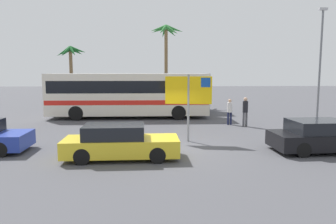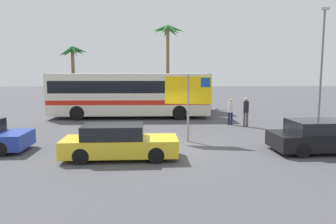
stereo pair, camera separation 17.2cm
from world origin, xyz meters
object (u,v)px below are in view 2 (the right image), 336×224
pedestrian_crossing_lot (230,110)px  pedestrian_near_sign (246,109)px  bus_rear_coach (141,90)px  car_yellow (118,142)px  ferry_sign (189,93)px  car_black (322,137)px  bus_front_coach (130,93)px

pedestrian_crossing_lot → pedestrian_near_sign: bearing=-140.8°
bus_rear_coach → car_yellow: bus_rear_coach is taller
ferry_sign → pedestrian_near_sign: ferry_sign is taller
ferry_sign → car_black: ferry_sign is taller
car_black → pedestrian_crossing_lot: bearing=105.5°
bus_rear_coach → ferry_sign: size_ratio=3.54×
ferry_sign → car_yellow: (-2.99, -2.99, -1.69)m
car_black → pedestrian_near_sign: 6.42m
ferry_sign → car_black: 6.00m
bus_front_coach → pedestrian_crossing_lot: bearing=-26.4°
ferry_sign → pedestrian_near_sign: 5.72m
car_yellow → pedestrian_crossing_lot: 9.84m
car_black → ferry_sign: bearing=155.0°
bus_front_coach → ferry_sign: ferry_sign is taller
car_black → pedestrian_crossing_lot: pedestrian_crossing_lot is taller
bus_front_coach → car_black: bearing=-49.1°
pedestrian_crossing_lot → bus_rear_coach: bearing=33.3°
bus_front_coach → bus_rear_coach: 3.48m
bus_front_coach → pedestrian_crossing_lot: bus_front_coach is taller
car_black → car_yellow: (-8.32, -0.79, -0.00)m
bus_rear_coach → pedestrian_near_sign: bearing=-47.7°
ferry_sign → car_yellow: 4.56m
bus_rear_coach → car_yellow: 14.47m
pedestrian_crossing_lot → pedestrian_near_sign: size_ratio=0.91×
bus_rear_coach → pedestrian_near_sign: 10.03m
ferry_sign → car_black: bearing=-14.5°
bus_front_coach → bus_rear_coach: bearing=79.9°
bus_front_coach → pedestrian_near_sign: 8.38m
car_black → car_yellow: 8.35m
car_black → pedestrian_near_sign: size_ratio=2.43×
ferry_sign → pedestrian_near_sign: bearing=54.4°
car_black → pedestrian_near_sign: bearing=100.8°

